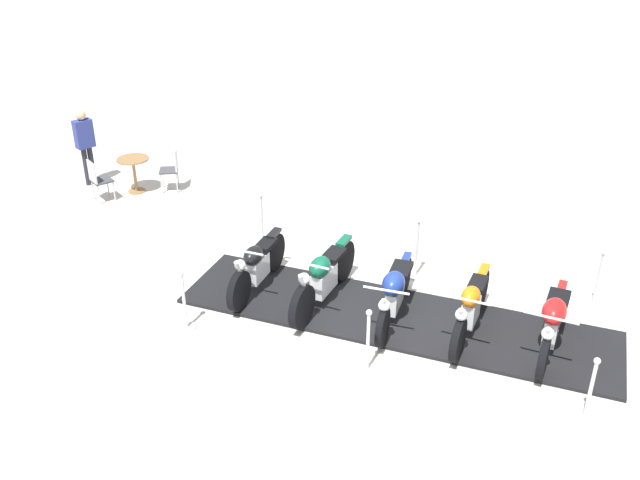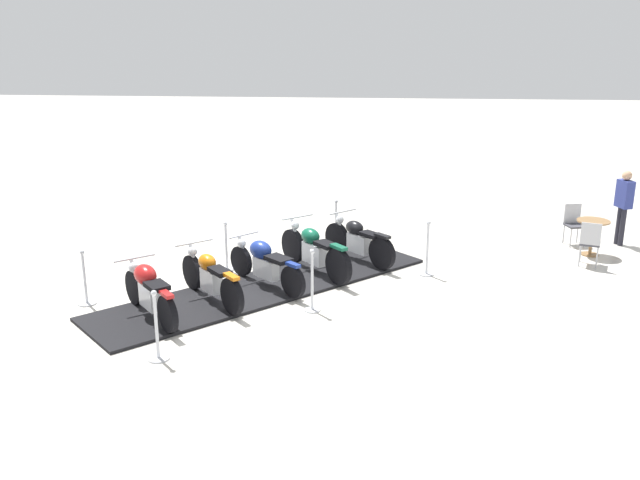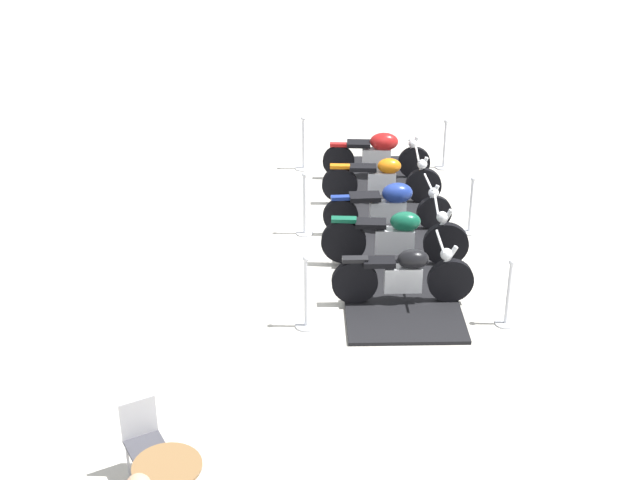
# 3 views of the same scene
# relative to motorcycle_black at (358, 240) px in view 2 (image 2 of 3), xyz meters

# --- Properties ---
(ground_plane) EXTENTS (80.00, 80.00, 0.00)m
(ground_plane) POSITION_rel_motorcycle_black_xyz_m (1.69, 1.70, -0.51)
(ground_plane) COLOR beige
(display_platform) EXTENTS (6.16, 6.10, 0.06)m
(display_platform) POSITION_rel_motorcycle_black_xyz_m (1.69, 1.70, -0.48)
(display_platform) COLOR black
(display_platform) RESTS_ON ground_plane
(motorcycle_black) EXTENTS (1.55, 1.56, 0.99)m
(motorcycle_black) POSITION_rel_motorcycle_black_xyz_m (0.00, 0.00, 0.00)
(motorcycle_black) COLOR black
(motorcycle_black) RESTS_ON display_platform
(motorcycle_forest) EXTENTS (1.60, 1.85, 1.04)m
(motorcycle_forest) POSITION_rel_motorcycle_black_xyz_m (0.85, 0.84, 0.02)
(motorcycle_forest) COLOR black
(motorcycle_forest) RESTS_ON display_platform
(motorcycle_navy) EXTENTS (1.70, 1.57, 0.89)m
(motorcycle_navy) POSITION_rel_motorcycle_black_xyz_m (1.72, 1.67, 0.02)
(motorcycle_navy) COLOR black
(motorcycle_navy) RESTS_ON display_platform
(motorcycle_copper) EXTENTS (1.53, 1.71, 0.96)m
(motorcycle_copper) POSITION_rel_motorcycle_black_xyz_m (2.56, 2.52, -0.00)
(motorcycle_copper) COLOR black
(motorcycle_copper) RESTS_ON display_platform
(motorcycle_maroon) EXTENTS (1.45, 1.65, 0.92)m
(motorcycle_maroon) POSITION_rel_motorcycle_black_xyz_m (3.42, 3.34, 0.04)
(motorcycle_maroon) COLOR black
(motorcycle_maroon) RESTS_ON display_platform
(stanchion_left_rear) EXTENTS (0.33, 0.33, 1.11)m
(stanchion_left_rear) POSITION_rel_motorcycle_black_xyz_m (2.81, 4.79, -0.16)
(stanchion_left_rear) COLOR silver
(stanchion_left_rear) RESTS_ON ground_plane
(stanchion_left_front) EXTENTS (0.31, 0.31, 1.13)m
(stanchion_left_front) POSITION_rel_motorcycle_black_xyz_m (-1.42, 0.63, -0.12)
(stanchion_left_front) COLOR silver
(stanchion_left_front) RESTS_ON ground_plane
(stanchion_right_front) EXTENTS (0.30, 0.30, 1.04)m
(stanchion_right_front) POSITION_rel_motorcycle_black_xyz_m (0.57, -1.40, -0.15)
(stanchion_right_front) COLOR silver
(stanchion_right_front) RESTS_ON ground_plane
(stanchion_left_mid) EXTENTS (0.29, 0.29, 1.14)m
(stanchion_left_mid) POSITION_rel_motorcycle_black_xyz_m (0.69, 2.71, -0.10)
(stanchion_left_mid) COLOR silver
(stanchion_left_mid) RESTS_ON ground_plane
(stanchion_right_rear) EXTENTS (0.34, 0.34, 1.03)m
(stanchion_right_rear) POSITION_rel_motorcycle_black_xyz_m (4.80, 2.77, -0.19)
(stanchion_right_rear) COLOR silver
(stanchion_right_rear) RESTS_ON ground_plane
(stanchion_right_mid) EXTENTS (0.30, 0.30, 1.04)m
(stanchion_right_mid) POSITION_rel_motorcycle_black_xyz_m (2.68, 0.69, -0.15)
(stanchion_right_mid) COLOR silver
(stanchion_right_mid) RESTS_ON ground_plane
(cafe_table) EXTENTS (0.70, 0.70, 0.79)m
(cafe_table) POSITION_rel_motorcycle_black_xyz_m (-5.10, -1.02, 0.08)
(cafe_table) COLOR olive
(cafe_table) RESTS_ON ground_plane
(cafe_chair_near_table) EXTENTS (0.48, 0.48, 0.94)m
(cafe_chair_near_table) POSITION_rel_motorcycle_black_xyz_m (-4.91, -1.82, 0.03)
(cafe_chair_near_table) COLOR #B7B7BC
(cafe_chair_near_table) RESTS_ON ground_plane
(cafe_chair_across_table) EXTENTS (0.51, 0.51, 0.96)m
(cafe_chair_across_table) POSITION_rel_motorcycle_black_xyz_m (-4.84, -0.24, 0.04)
(cafe_chair_across_table) COLOR #B7B7BC
(cafe_chair_across_table) RESTS_ON ground_plane
(bystander_person) EXTENTS (0.33, 0.45, 1.74)m
(bystander_person) POSITION_rel_motorcycle_black_xyz_m (-5.98, -1.87, 0.53)
(bystander_person) COLOR #23232D
(bystander_person) RESTS_ON ground_plane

